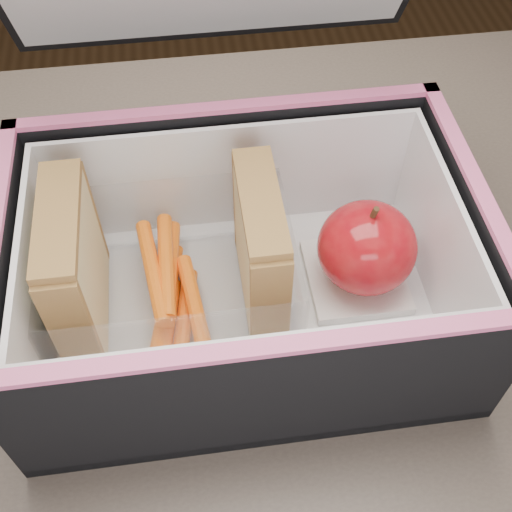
{
  "coord_description": "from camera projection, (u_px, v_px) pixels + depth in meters",
  "views": [
    {
      "loc": [
        0.01,
        -0.24,
        1.19
      ],
      "look_at": [
        0.05,
        0.05,
        0.81
      ],
      "focal_mm": 45.0,
      "sensor_mm": 36.0,
      "label": 1
    }
  ],
  "objects": [
    {
      "name": "red_apple",
      "position": [
        367.0,
        248.0,
        0.49
      ],
      "size": [
        0.1,
        0.1,
        0.08
      ],
      "rotation": [
        0.0,
        0.0,
        0.41
      ],
      "color": "#93000D",
      "rests_on": "paper_napkin"
    },
    {
      "name": "plastic_tub",
      "position": [
        172.0,
        275.0,
        0.48
      ],
      "size": [
        0.18,
        0.13,
        0.07
      ],
      "primitive_type": null,
      "color": "white",
      "rests_on": "lunch_bag"
    },
    {
      "name": "sandwich_right",
      "position": [
        260.0,
        249.0,
        0.47
      ],
      "size": [
        0.03,
        0.1,
        0.11
      ],
      "color": "#DCC885",
      "rests_on": "plastic_tub"
    },
    {
      "name": "sandwich_left",
      "position": [
        75.0,
        267.0,
        0.46
      ],
      "size": [
        0.03,
        0.1,
        0.11
      ],
      "color": "#DCC885",
      "rests_on": "plastic_tub"
    },
    {
      "name": "carrot_sticks",
      "position": [
        172.0,
        296.0,
        0.49
      ],
      "size": [
        0.05,
        0.15,
        0.03
      ],
      "color": "orange",
      "rests_on": "plastic_tub"
    },
    {
      "name": "paper_napkin",
      "position": [
        355.0,
        276.0,
        0.52
      ],
      "size": [
        0.08,
        0.08,
        0.01
      ],
      "primitive_type": "cube",
      "rotation": [
        0.0,
        0.0,
        0.01
      ],
      "color": "white",
      "rests_on": "lunch_bag"
    },
    {
      "name": "lunch_bag",
      "position": [
        243.0,
        256.0,
        0.47
      ],
      "size": [
        0.33,
        0.32,
        0.31
      ],
      "color": "black",
      "rests_on": "kitchen_table"
    },
    {
      "name": "kitchen_table",
      "position": [
        211.0,
        413.0,
        0.56
      ],
      "size": [
        1.2,
        0.8,
        0.75
      ],
      "color": "brown",
      "rests_on": "ground"
    }
  ]
}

